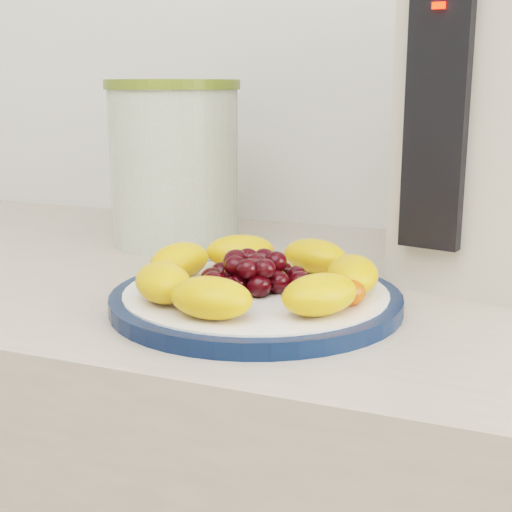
% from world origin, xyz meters
% --- Properties ---
extents(plate_rim, '(0.27, 0.27, 0.01)m').
position_xyz_m(plate_rim, '(-0.00, 1.08, 0.91)').
color(plate_rim, '#0A1A3A').
rests_on(plate_rim, counter).
extents(plate_face, '(0.25, 0.25, 0.02)m').
position_xyz_m(plate_face, '(-0.00, 1.08, 0.91)').
color(plate_face, white).
rests_on(plate_face, counter).
extents(canister, '(0.21, 0.21, 0.20)m').
position_xyz_m(canister, '(-0.21, 1.30, 1.00)').
color(canister, '#39580D').
rests_on(canister, counter).
extents(canister_lid, '(0.22, 0.22, 0.01)m').
position_xyz_m(canister_lid, '(-0.21, 1.30, 1.10)').
color(canister_lid, olive).
rests_on(canister_lid, canister).
extents(appliance_panel, '(0.06, 0.03, 0.25)m').
position_xyz_m(appliance_panel, '(0.14, 1.18, 1.08)').
color(appliance_panel, black).
rests_on(appliance_panel, appliance_body).
extents(appliance_led, '(0.01, 0.01, 0.01)m').
position_xyz_m(appliance_led, '(0.14, 1.17, 1.17)').
color(appliance_led, '#FF0C05').
rests_on(appliance_led, appliance_panel).
extents(fruit_plate, '(0.24, 0.23, 0.04)m').
position_xyz_m(fruit_plate, '(-0.00, 1.08, 0.93)').
color(fruit_plate, orange).
rests_on(fruit_plate, plate_face).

